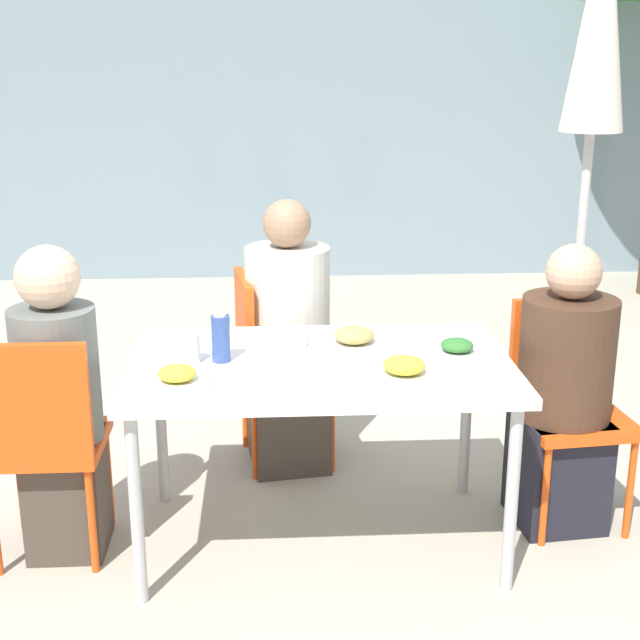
{
  "coord_description": "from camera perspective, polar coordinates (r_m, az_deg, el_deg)",
  "views": [
    {
      "loc": [
        -0.17,
        -3.01,
        1.8
      ],
      "look_at": [
        0.0,
        0.0,
        0.88
      ],
      "focal_mm": 50.0,
      "sensor_mm": 36.0,
      "label": 1
    }
  ],
  "objects": [
    {
      "name": "ground_plane",
      "position": [
        3.51,
        -0.0,
        -13.88
      ],
      "size": [
        24.0,
        24.0,
        0.0
      ],
      "primitive_type": "plane",
      "color": "#B2A893"
    },
    {
      "name": "building_facade",
      "position": [
        7.28,
        -2.0,
        14.54
      ],
      "size": [
        10.0,
        0.2,
        3.0
      ],
      "color": "gray",
      "rests_on": "ground"
    },
    {
      "name": "dining_table",
      "position": [
        3.22,
        -0.0,
        -3.54
      ],
      "size": [
        1.38,
        0.84,
        0.73
      ],
      "color": "white",
      "rests_on": "ground"
    },
    {
      "name": "chair_left",
      "position": [
        3.31,
        -17.4,
        -6.85
      ],
      "size": [
        0.4,
        0.4,
        0.87
      ],
      "rotation": [
        0.0,
        0.0,
        -0.0
      ],
      "color": "#E54C14",
      "rests_on": "ground"
    },
    {
      "name": "person_left",
      "position": [
        3.34,
        -16.33,
        -5.46
      ],
      "size": [
        0.3,
        0.3,
        1.16
      ],
      "rotation": [
        0.0,
        0.0,
        -0.0
      ],
      "color": "#473D33",
      "rests_on": "ground"
    },
    {
      "name": "chair_right",
      "position": [
        3.63,
        15.49,
        -4.51
      ],
      "size": [
        0.44,
        0.44,
        0.87
      ],
      "rotation": [
        0.0,
        0.0,
        -3.04
      ],
      "color": "#E54C14",
      "rests_on": "ground"
    },
    {
      "name": "person_right",
      "position": [
        3.54,
        15.3,
        -4.83
      ],
      "size": [
        0.36,
        0.36,
        1.12
      ],
      "rotation": [
        0.0,
        0.0,
        -3.04
      ],
      "color": "black",
      "rests_on": "ground"
    },
    {
      "name": "chair_far",
      "position": [
        3.94,
        -3.32,
        -2.24
      ],
      "size": [
        0.46,
        0.46,
        0.87
      ],
      "rotation": [
        0.0,
        0.0,
        -1.42
      ],
      "color": "#E54C14",
      "rests_on": "ground"
    },
    {
      "name": "person_far",
      "position": [
        3.88,
        -2.06,
        -1.64
      ],
      "size": [
        0.37,
        0.37,
        1.2
      ],
      "rotation": [
        0.0,
        0.0,
        -1.42
      ],
      "color": "#473D33",
      "rests_on": "ground"
    },
    {
      "name": "closed_umbrella",
      "position": [
        4.26,
        17.3,
        16.04
      ],
      "size": [
        0.36,
        0.36,
        2.47
      ],
      "color": "#333333",
      "rests_on": "ground"
    },
    {
      "name": "plate_0",
      "position": [
        3.04,
        5.39,
        -3.18
      ],
      "size": [
        0.26,
        0.26,
        0.07
      ],
      "color": "white",
      "rests_on": "dining_table"
    },
    {
      "name": "plate_1",
      "position": [
        3.34,
        2.19,
        -1.22
      ],
      "size": [
        0.27,
        0.27,
        0.07
      ],
      "color": "white",
      "rests_on": "dining_table"
    },
    {
      "name": "plate_2",
      "position": [
        3.0,
        -9.12,
        -3.65
      ],
      "size": [
        0.23,
        0.23,
        0.07
      ],
      "color": "white",
      "rests_on": "dining_table"
    },
    {
      "name": "plate_3",
      "position": [
        3.28,
        8.75,
        -1.85
      ],
      "size": [
        0.22,
        0.22,
        0.06
      ],
      "color": "white",
      "rests_on": "dining_table"
    },
    {
      "name": "bottle",
      "position": [
        3.18,
        -6.37,
        -1.11
      ],
      "size": [
        0.07,
        0.07,
        0.19
      ],
      "color": "#334C8E",
      "rests_on": "dining_table"
    },
    {
      "name": "drinking_cup",
      "position": [
        3.19,
        -8.33,
        -1.82
      ],
      "size": [
        0.07,
        0.07,
        0.1
      ],
      "color": "white",
      "rests_on": "dining_table"
    },
    {
      "name": "salad_bowl",
      "position": [
        3.33,
        -2.14,
        -1.35
      ],
      "size": [
        0.15,
        0.15,
        0.05
      ],
      "color": "white",
      "rests_on": "dining_table"
    }
  ]
}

